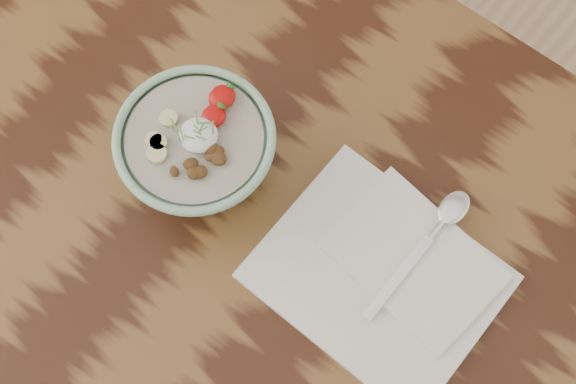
# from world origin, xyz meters

# --- Properties ---
(table) EXTENTS (1.60, 0.90, 0.75)m
(table) POSITION_xyz_m (0.00, 0.00, 0.66)
(table) COLOR #32180C
(table) RESTS_ON ground
(breakfast_bowl) EXTENTS (0.19, 0.19, 0.12)m
(breakfast_bowl) POSITION_xyz_m (-0.00, 0.05, 0.81)
(breakfast_bowl) COLOR #87B592
(breakfast_bowl) RESTS_ON table
(napkin) EXTENTS (0.27, 0.23, 0.02)m
(napkin) POSITION_xyz_m (0.25, 0.08, 0.76)
(napkin) COLOR white
(napkin) RESTS_ON table
(spoon) EXTENTS (0.03, 0.20, 0.01)m
(spoon) POSITION_xyz_m (0.27, 0.17, 0.77)
(spoon) COLOR silver
(spoon) RESTS_ON napkin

